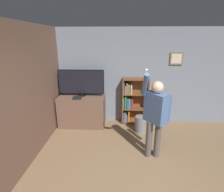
{
  "coord_description": "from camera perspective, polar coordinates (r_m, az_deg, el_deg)",
  "views": [
    {
      "loc": [
        -0.34,
        -1.91,
        2.39
      ],
      "look_at": [
        -0.53,
        1.91,
        1.14
      ],
      "focal_mm": 28.0,
      "sensor_mm": 36.0,
      "label": 1
    }
  ],
  "objects": [
    {
      "name": "game_console",
      "position": [
        4.78,
        -11.24,
        -0.54
      ],
      "size": [
        0.22,
        0.21,
        0.05
      ],
      "color": "black",
      "rests_on": "tv_ledge"
    },
    {
      "name": "wall_back",
      "position": [
        5.08,
        6.66,
        6.25
      ],
      "size": [
        6.22,
        0.09,
        2.7
      ],
      "color": "gray",
      "rests_on": "ground_plane"
    },
    {
      "name": "person",
      "position": [
        3.56,
        13.98,
        -5.43
      ],
      "size": [
        0.6,
        0.55,
        1.9
      ],
      "rotation": [
        0.0,
        0.0,
        -0.89
      ],
      "color": "#56514C",
      "rests_on": "ground_plane"
    },
    {
      "name": "waste_bin",
      "position": [
        4.79,
        9.27,
        -9.05
      ],
      "size": [
        0.3,
        0.3,
        0.44
      ],
      "color": "gray",
      "rests_on": "ground_plane"
    },
    {
      "name": "tv_ledge",
      "position": [
        5.09,
        -9.65,
        -4.74
      ],
      "size": [
        1.27,
        0.66,
        0.86
      ],
      "color": "brown",
      "rests_on": "ground_plane"
    },
    {
      "name": "bookshelf",
      "position": [
        5.1,
        6.58,
        -1.85
      ],
      "size": [
        0.74,
        0.28,
        1.35
      ],
      "color": "brown",
      "rests_on": "ground_plane"
    },
    {
      "name": "television",
      "position": [
        4.9,
        -10.0,
        4.38
      ],
      "size": [
        1.26,
        0.22,
        0.74
      ],
      "color": "black",
      "rests_on": "tv_ledge"
    },
    {
      "name": "wall_side_brick",
      "position": [
        4.01,
        -24.02,
        1.48
      ],
      "size": [
        0.06,
        4.62,
        2.7
      ],
      "color": "brown",
      "rests_on": "ground_plane"
    }
  ]
}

